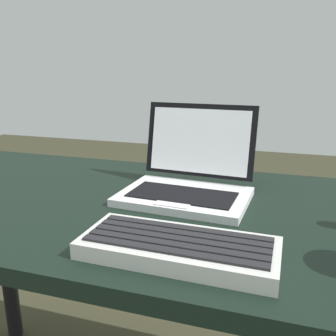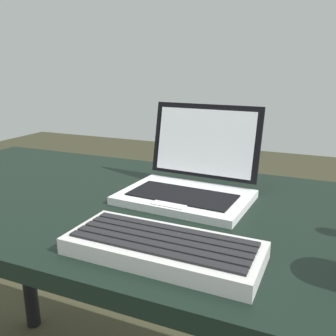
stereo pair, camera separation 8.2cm
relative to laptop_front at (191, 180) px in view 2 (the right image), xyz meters
name	(u,v)px [view 2 (the right image)]	position (x,y,z in m)	size (l,w,h in m)	color
desk	(161,241)	(-0.04, -0.07, -0.14)	(1.56, 0.67, 0.75)	black
laptop_front	(191,180)	(0.00, 0.00, 0.00)	(0.30, 0.26, 0.21)	silver
external_keyboard	(163,247)	(0.06, -0.29, -0.03)	(0.33, 0.14, 0.03)	beige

